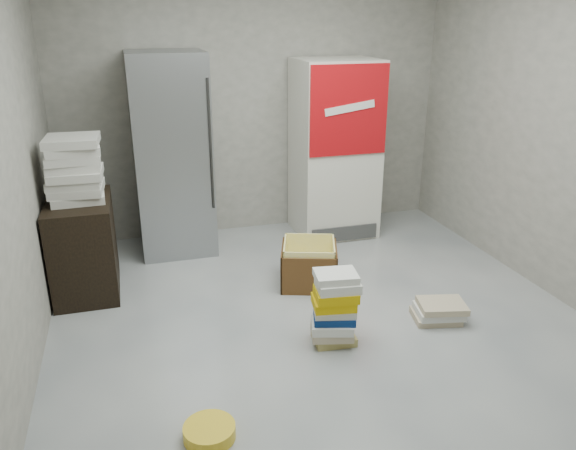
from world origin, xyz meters
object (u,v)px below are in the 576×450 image
Objects in this scene: coke_cooler at (335,149)px; phonebook_stack_main at (334,309)px; wood_shelf at (84,246)px; cardboard_box at (309,267)px; steel_fridge at (172,155)px.

coke_cooler is 3.30× the size of phonebook_stack_main.
cardboard_box is at bearing -12.59° from wood_shelf.
steel_fridge is 3.49× the size of phonebook_stack_main.
steel_fridge is at bearing 126.38° from phonebook_stack_main.
coke_cooler reaches higher than cardboard_box.
coke_cooler is 2.31m from phonebook_stack_main.
steel_fridge reaches higher than wood_shelf.
phonebook_stack_main is at bearing -79.17° from cardboard_box.
wood_shelf is at bearing -174.23° from cardboard_box.
coke_cooler is at bearing 16.28° from wood_shelf.
phonebook_stack_main is (-0.77, -2.08, -0.63)m from coke_cooler.
coke_cooler is 3.02× the size of cardboard_box.
cardboard_box is at bearing -119.45° from coke_cooler.
wood_shelf is at bearing -138.69° from steel_fridge.
steel_fridge reaches higher than coke_cooler.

